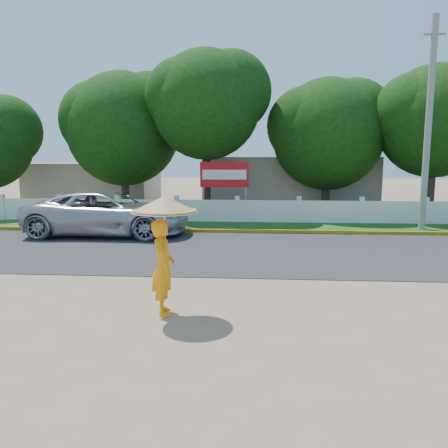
# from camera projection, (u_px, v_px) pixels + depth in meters

# --- Properties ---
(ground) EXTENTS (120.00, 120.00, 0.00)m
(ground) POSITION_uv_depth(u_px,v_px,m) (218.00, 290.00, 10.49)
(ground) COLOR #9E8460
(ground) RESTS_ON ground
(road) EXTENTS (60.00, 7.00, 0.02)m
(road) POSITION_uv_depth(u_px,v_px,m) (229.00, 250.00, 14.92)
(road) COLOR #38383A
(road) RESTS_ON ground
(grass_verge) EXTENTS (60.00, 3.50, 0.03)m
(grass_verge) POSITION_uv_depth(u_px,v_px,m) (236.00, 226.00, 20.10)
(grass_verge) COLOR #2D601E
(grass_verge) RESTS_ON ground
(curb) EXTENTS (40.00, 0.18, 0.16)m
(curb) POSITION_uv_depth(u_px,v_px,m) (234.00, 231.00, 18.41)
(curb) COLOR yellow
(curb) RESTS_ON ground
(fence) EXTENTS (40.00, 0.10, 1.10)m
(fence) POSITION_uv_depth(u_px,v_px,m) (237.00, 211.00, 21.45)
(fence) COLOR silver
(fence) RESTS_ON ground
(building_near) EXTENTS (10.00, 6.00, 3.20)m
(building_near) POSITION_uv_depth(u_px,v_px,m) (289.00, 182.00, 27.79)
(building_near) COLOR #B7AD99
(building_near) RESTS_ON ground
(building_far) EXTENTS (8.00, 5.00, 2.80)m
(building_far) POSITION_uv_depth(u_px,v_px,m) (95.00, 184.00, 29.72)
(building_far) COLOR #B7AD99
(building_far) RESTS_ON ground
(utility_pole) EXTENTS (0.28, 0.28, 9.03)m
(utility_pole) POSITION_uv_depth(u_px,v_px,m) (428.00, 126.00, 18.64)
(utility_pole) COLOR gray
(utility_pole) RESTS_ON ground
(vehicle) EXTENTS (6.56, 3.03, 1.82)m
(vehicle) POSITION_uv_depth(u_px,v_px,m) (108.00, 213.00, 17.82)
(vehicle) COLOR #AEB0B7
(vehicle) RESTS_ON ground
(monk_with_parasol) EXTENTS (1.32, 1.32, 2.40)m
(monk_with_parasol) POSITION_uv_depth(u_px,v_px,m) (164.00, 238.00, 8.65)
(monk_with_parasol) COLOR orange
(monk_with_parasol) RESTS_ON ground
(billboard) EXTENTS (2.50, 0.13, 2.95)m
(billboard) POSITION_uv_depth(u_px,v_px,m) (224.00, 178.00, 22.34)
(billboard) COLOR gray
(billboard) RESTS_ON ground
(tree_row) EXTENTS (34.03, 7.86, 8.67)m
(tree_row) POSITION_uv_depth(u_px,v_px,m) (269.00, 126.00, 23.42)
(tree_row) COLOR #473828
(tree_row) RESTS_ON ground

